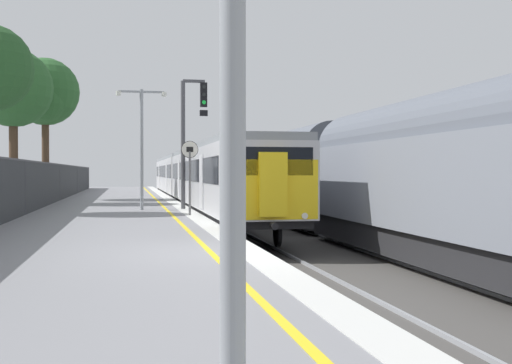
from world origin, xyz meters
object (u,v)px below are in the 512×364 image
at_px(speed_limit_sign, 190,168).
at_px(platform_lamp_mid, 142,137).
at_px(freight_train_adjacent_track, 291,173).
at_px(commuter_train_at_platform, 195,176).
at_px(signal_gantry, 189,129).
at_px(background_tree_left, 45,94).
at_px(background_tree_right, 15,90).

xyz_separation_m(speed_limit_sign, platform_lamp_mid, (-1.58, 3.61, 1.24)).
xyz_separation_m(freight_train_adjacent_track, speed_limit_sign, (-5.85, -8.46, 0.21)).
relative_size(commuter_train_at_platform, signal_gantry, 7.82).
height_order(commuter_train_at_platform, background_tree_left, background_tree_left).
bearing_deg(platform_lamp_mid, freight_train_adjacent_track, 33.14).
distance_m(freight_train_adjacent_track, background_tree_left, 14.28).
bearing_deg(freight_train_adjacent_track, speed_limit_sign, -124.68).
bearing_deg(background_tree_left, signal_gantry, -55.90).
distance_m(commuter_train_at_platform, speed_limit_sign, 15.82).
relative_size(background_tree_left, background_tree_right, 1.05).
height_order(speed_limit_sign, background_tree_left, background_tree_left).
height_order(signal_gantry, platform_lamp_mid, signal_gantry).
height_order(platform_lamp_mid, background_tree_right, background_tree_right).
bearing_deg(freight_train_adjacent_track, platform_lamp_mid, -146.86).
height_order(signal_gantry, background_tree_left, background_tree_left).
height_order(commuter_train_at_platform, signal_gantry, signal_gantry).
xyz_separation_m(speed_limit_sign, background_tree_left, (-6.54, 14.10, 4.11)).
distance_m(platform_lamp_mid, background_tree_left, 11.96).
distance_m(commuter_train_at_platform, platform_lamp_mid, 12.68).
distance_m(speed_limit_sign, background_tree_right, 12.71).
height_order(freight_train_adjacent_track, signal_gantry, signal_gantry).
height_order(speed_limit_sign, background_tree_right, background_tree_right).
distance_m(signal_gantry, speed_limit_sign, 4.25).
distance_m(freight_train_adjacent_track, speed_limit_sign, 10.28).
bearing_deg(background_tree_left, platform_lamp_mid, -64.70).
relative_size(commuter_train_at_platform, platform_lamp_mid, 8.61).
bearing_deg(platform_lamp_mid, signal_gantry, 8.90).
bearing_deg(background_tree_right, signal_gantry, -36.62).
bearing_deg(commuter_train_at_platform, background_tree_left, -169.21).
bearing_deg(commuter_train_at_platform, background_tree_right, -146.71).
bearing_deg(signal_gantry, background_tree_right, 143.38).
height_order(signal_gantry, background_tree_right, background_tree_right).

